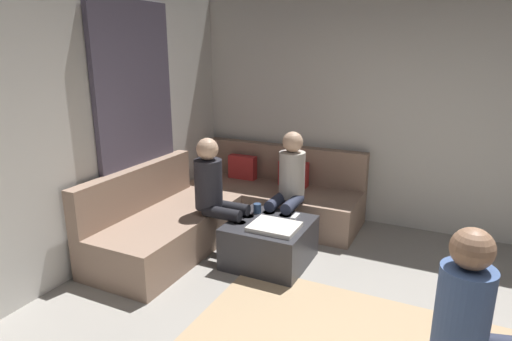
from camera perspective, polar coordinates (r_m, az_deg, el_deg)
The scene contains 11 objects.
wall_back at distance 5.11m, azimuth 23.65°, elevation 6.86°, with size 6.00×0.12×2.70m, color silver.
wall_left at distance 3.83m, azimuth -29.55°, elevation 3.48°, with size 0.12×6.00×2.70m, color silver.
curtain_panel at distance 4.63m, azimuth -15.52°, elevation 5.54°, with size 0.06×1.10×2.50m, color #595166.
sectional_couch at distance 4.92m, azimuth -3.49°, elevation -5.04°, with size 2.10×2.55×0.87m.
ottoman at distance 4.26m, azimuth 1.82°, elevation -9.51°, with size 0.76×0.76×0.42m, color #333338.
folded_blanket at distance 4.03m, azimuth 2.47°, elevation -7.48°, with size 0.44×0.36×0.04m, color white.
coffee_mug at distance 4.39m, azimuth 0.18°, elevation -5.03°, with size 0.08×0.08×0.10m, color #334C72.
game_remote at distance 4.30m, azimuth 5.26°, elevation -6.11°, with size 0.05×0.15×0.02m, color white.
person_on_couch_back at distance 4.56m, azimuth 4.35°, elevation -1.74°, with size 0.30×0.60×1.20m.
person_on_couch_side at distance 4.30m, azimuth -5.22°, elevation -2.88°, with size 0.60×0.30×1.20m.
person_on_armchair at distance 2.68m, azimuth 27.69°, elevation -17.63°, with size 0.61×0.40×1.18m.
Camera 1 is at (0.18, -2.12, 2.04)m, focal length 30.06 mm.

